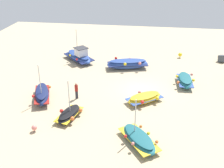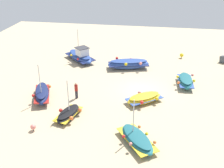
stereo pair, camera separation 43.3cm
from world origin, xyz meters
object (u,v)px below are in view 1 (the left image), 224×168
at_px(fishing_boat_3, 128,64).
at_px(person_walking, 76,90).
at_px(fishing_boat_4, 185,80).
at_px(mooring_buoy_0, 34,128).
at_px(fishing_boat_2, 42,94).
at_px(mooring_buoy_1, 180,55).
at_px(fishing_boat_1, 144,98).
at_px(fishing_boat_6, 69,114).
at_px(fishing_boat_5, 139,139).
at_px(fishing_boat_0, 79,56).

distance_m(fishing_boat_3, person_walking, 9.18).
relative_size(fishing_boat_4, mooring_buoy_0, 6.06).
distance_m(fishing_boat_2, mooring_buoy_1, 19.45).
relative_size(fishing_boat_1, fishing_boat_6, 1.08).
bearing_deg(fishing_boat_1, fishing_boat_6, -6.51).
relative_size(fishing_boat_6, mooring_buoy_0, 5.91).
height_order(fishing_boat_1, fishing_boat_4, fishing_boat_4).
distance_m(fishing_boat_6, mooring_buoy_0, 3.20).
bearing_deg(fishing_boat_4, fishing_boat_2, -71.38).
height_order(fishing_boat_5, person_walking, fishing_boat_5).
relative_size(fishing_boat_3, mooring_buoy_0, 8.94).
relative_size(fishing_boat_3, fishing_boat_6, 1.51).
bearing_deg(fishing_boat_2, fishing_boat_0, -25.44).
distance_m(fishing_boat_4, mooring_buoy_1, 8.19).
relative_size(fishing_boat_3, person_walking, 3.12).
bearing_deg(fishing_boat_1, mooring_buoy_0, -1.47).
relative_size(fishing_boat_5, person_walking, 2.41).
xyz_separation_m(fishing_boat_3, person_walking, (8.18, -4.15, 0.37)).
relative_size(fishing_boat_2, mooring_buoy_0, 7.20).
xyz_separation_m(fishing_boat_5, mooring_buoy_0, (-0.25, -8.31, -0.04)).
height_order(fishing_boat_0, fishing_boat_6, fishing_boat_0).
bearing_deg(fishing_boat_5, fishing_boat_0, 174.01).
relative_size(fishing_boat_3, mooring_buoy_1, 7.70).
bearing_deg(fishing_boat_6, fishing_boat_0, -154.82).
relative_size(fishing_boat_4, mooring_buoy_1, 5.22).
bearing_deg(mooring_buoy_0, fishing_boat_0, -178.67).
bearing_deg(fishing_boat_1, fishing_boat_3, -110.03).
bearing_deg(mooring_buoy_1, mooring_buoy_0, -34.37).
distance_m(fishing_boat_1, fishing_boat_6, 7.30).
bearing_deg(fishing_boat_0, mooring_buoy_1, 58.14).
xyz_separation_m(fishing_boat_1, mooring_buoy_0, (6.03, -8.48, -0.04)).
xyz_separation_m(fishing_boat_3, mooring_buoy_0, (13.89, -6.09, -0.24)).
height_order(fishing_boat_4, person_walking, person_walking).
xyz_separation_m(fishing_boat_5, fishing_boat_6, (-2.59, -6.13, -0.05)).
relative_size(fishing_boat_3, fishing_boat_5, 1.30).
bearing_deg(fishing_boat_1, mooring_buoy_1, -145.53).
bearing_deg(fishing_boat_2, fishing_boat_5, -139.08).
distance_m(fishing_boat_4, fishing_boat_5, 11.44).
xyz_separation_m(fishing_boat_4, person_walking, (4.66, -10.64, 0.48)).
bearing_deg(fishing_boat_4, person_walking, -68.65).
distance_m(fishing_boat_4, fishing_boat_6, 13.14).
xyz_separation_m(fishing_boat_3, mooring_buoy_1, (-4.67, 6.60, -0.17)).
relative_size(fishing_boat_1, fishing_boat_5, 0.92).
relative_size(fishing_boat_2, fishing_boat_3, 0.81).
bearing_deg(fishing_boat_5, mooring_buoy_1, 131.95).
bearing_deg(fishing_boat_3, fishing_boat_0, -27.55).
height_order(fishing_boat_1, fishing_boat_3, fishing_boat_3).
height_order(fishing_boat_1, mooring_buoy_1, fishing_boat_1).
xyz_separation_m(fishing_boat_6, mooring_buoy_0, (2.34, -2.18, 0.01)).
distance_m(fishing_boat_0, fishing_boat_4, 13.90).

